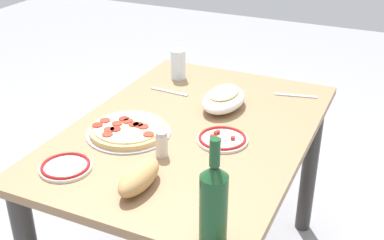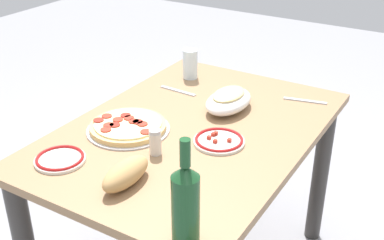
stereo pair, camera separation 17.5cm
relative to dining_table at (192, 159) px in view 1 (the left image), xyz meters
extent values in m
cube|color=#93704C|center=(0.00, 0.00, 0.12)|extent=(1.16, 0.81, 0.03)
cylinder|color=#33302D|center=(0.52, -0.35, -0.24)|extent=(0.07, 0.07, 0.69)
cylinder|color=#33302D|center=(0.52, 0.35, -0.24)|extent=(0.07, 0.07, 0.69)
cylinder|color=#B7B7BC|center=(-0.13, 0.18, 0.13)|extent=(0.29, 0.29, 0.01)
cylinder|color=#DBB26B|center=(-0.13, 0.18, 0.15)|extent=(0.27, 0.27, 0.02)
cylinder|color=beige|center=(-0.13, 0.18, 0.16)|extent=(0.24, 0.24, 0.01)
cylinder|color=#B22D1E|center=(-0.12, 0.13, 0.16)|extent=(0.04, 0.04, 0.00)
cylinder|color=#B22D1E|center=(-0.14, 0.22, 0.16)|extent=(0.04, 0.04, 0.00)
cylinder|color=maroon|center=(-0.17, 0.21, 0.16)|extent=(0.04, 0.04, 0.00)
cylinder|color=maroon|center=(-0.18, 0.28, 0.16)|extent=(0.04, 0.04, 0.00)
cylinder|color=#B22D1E|center=(-0.12, 0.17, 0.16)|extent=(0.04, 0.04, 0.00)
cylinder|color=#B22D1E|center=(-0.19, 0.23, 0.16)|extent=(0.04, 0.04, 0.00)
cylinder|color=#B22D1E|center=(-0.22, 0.21, 0.16)|extent=(0.04, 0.04, 0.00)
cylinder|color=#B22D1E|center=(-0.11, 0.20, 0.16)|extent=(0.04, 0.04, 0.00)
cylinder|color=#B22D1E|center=(-0.13, 0.28, 0.16)|extent=(0.04, 0.04, 0.00)
cylinder|color=maroon|center=(-0.10, 0.22, 0.16)|extent=(0.04, 0.04, 0.00)
cylinder|color=#B22D1E|center=(-0.16, 0.09, 0.16)|extent=(0.04, 0.04, 0.00)
cylinder|color=maroon|center=(-0.11, 0.15, 0.16)|extent=(0.04, 0.04, 0.00)
ellipsoid|color=white|center=(0.20, -0.04, 0.17)|extent=(0.24, 0.15, 0.07)
ellipsoid|color=#AD2819|center=(0.20, -0.04, 0.18)|extent=(0.20, 0.12, 0.03)
ellipsoid|color=#EFD684|center=(0.20, -0.04, 0.20)|extent=(0.17, 0.10, 0.02)
cylinder|color=#194723|center=(-0.52, -0.30, 0.22)|extent=(0.07, 0.07, 0.19)
cone|color=#194723|center=(-0.52, -0.30, 0.33)|extent=(0.07, 0.07, 0.03)
cylinder|color=#194723|center=(-0.52, -0.30, 0.38)|extent=(0.03, 0.03, 0.07)
cylinder|color=silver|center=(0.40, 0.25, 0.19)|extent=(0.06, 0.06, 0.13)
cylinder|color=white|center=(-0.05, -0.13, 0.14)|extent=(0.17, 0.17, 0.01)
torus|color=red|center=(-0.05, -0.13, 0.14)|extent=(0.16, 0.16, 0.01)
cube|color=#AD2819|center=(-0.06, -0.10, 0.15)|extent=(0.01, 0.01, 0.01)
cube|color=#AD2819|center=(-0.03, -0.10, 0.15)|extent=(0.01, 0.01, 0.01)
cube|color=#AD2819|center=(-0.04, -0.17, 0.15)|extent=(0.01, 0.01, 0.01)
cube|color=#AD2819|center=(-0.02, -0.11, 0.15)|extent=(0.01, 0.01, 0.01)
cube|color=#AD2819|center=(-0.07, -0.13, 0.15)|extent=(0.01, 0.01, 0.01)
cylinder|color=white|center=(-0.41, 0.24, 0.14)|extent=(0.16, 0.16, 0.01)
torus|color=red|center=(-0.41, 0.24, 0.14)|extent=(0.15, 0.15, 0.01)
ellipsoid|color=tan|center=(-0.40, -0.02, 0.17)|extent=(0.19, 0.08, 0.07)
cylinder|color=silver|center=(-0.22, 0.01, 0.17)|extent=(0.04, 0.04, 0.07)
cylinder|color=#B7B7BC|center=(-0.22, 0.01, 0.21)|extent=(0.04, 0.04, 0.01)
cube|color=#B7B7BC|center=(0.24, 0.22, 0.13)|extent=(0.03, 0.17, 0.00)
cube|color=#B7B7BC|center=(0.42, -0.27, 0.13)|extent=(0.05, 0.17, 0.00)
camera|label=1|loc=(-1.42, -0.65, 0.96)|focal=46.23mm
camera|label=2|loc=(-1.33, -0.80, 0.96)|focal=46.23mm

